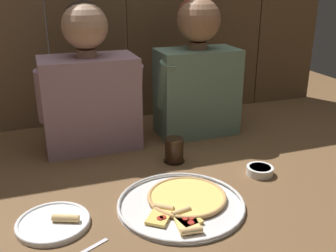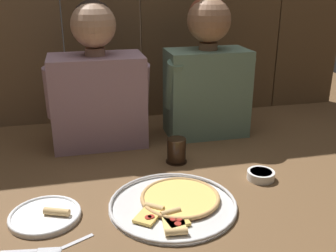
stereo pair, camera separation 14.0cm
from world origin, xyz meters
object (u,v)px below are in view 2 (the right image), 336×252
pizza_tray (175,203)px  dipping_bowl (261,175)px  diner_left (97,84)px  dinner_plate (45,215)px  drinking_glass (176,151)px  diner_right (207,72)px

pizza_tray → dipping_bowl: bearing=16.1°
pizza_tray → dipping_bowl: 0.35m
pizza_tray → dipping_bowl: dipping_bowl is taller
pizza_tray → diner_left: bearing=108.4°
dinner_plate → dipping_bowl: 0.74m
drinking_glass → diner_left: size_ratio=0.16×
dipping_bowl → diner_left: bearing=138.4°
dinner_plate → pizza_tray: bearing=-3.0°
diner_left → pizza_tray: bearing=-71.6°
dipping_bowl → diner_right: size_ratio=0.16×
pizza_tray → diner_right: bearing=63.0°
dipping_bowl → drinking_glass: bearing=141.1°
pizza_tray → diner_left: size_ratio=0.67×
dipping_bowl → diner_right: diner_right is taller
dipping_bowl → diner_right: bearing=96.2°
drinking_glass → diner_left: bearing=136.1°
pizza_tray → diner_left: 0.65m
drinking_glass → diner_right: size_ratio=0.16×
dinner_plate → diner_left: 0.64m
diner_left → dinner_plate: bearing=-110.5°
dinner_plate → drinking_glass: bearing=30.8°
dipping_bowl → diner_left: (-0.53, 0.47, 0.25)m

